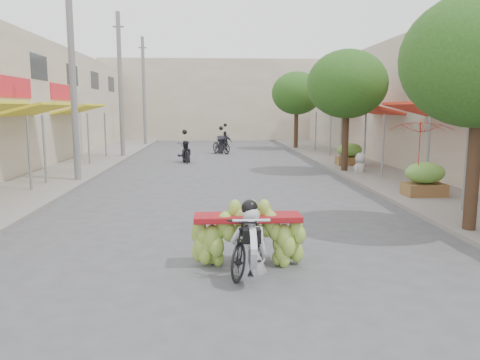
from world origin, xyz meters
name	(u,v)px	position (x,y,z in m)	size (l,w,h in m)	color
ground	(236,321)	(0.00, 0.00, 0.00)	(120.00, 120.00, 0.00)	#4E4E53
sidewalk_left	(61,171)	(-7.00, 15.00, 0.06)	(4.00, 60.00, 0.12)	gray
sidewalk_right	(372,169)	(7.00, 15.00, 0.06)	(4.00, 60.00, 0.12)	gray
far_building	(216,101)	(0.00, 38.00, 3.50)	(20.00, 6.00, 7.00)	#C5B49B
utility_pole_mid	(73,74)	(-5.40, 12.00, 4.03)	(0.60, 0.24, 8.00)	slate
utility_pole_far	(120,86)	(-5.40, 21.00, 4.03)	(0.60, 0.24, 8.00)	slate
utility_pole_back	(144,92)	(-5.40, 30.00, 4.03)	(0.60, 0.24, 8.00)	slate
street_tree_mid	(347,84)	(5.40, 14.00, 3.78)	(3.40, 3.40, 5.25)	#3A2719
street_tree_far	(297,93)	(5.40, 26.00, 3.78)	(3.40, 3.40, 5.25)	#3A2719
produce_crate_mid	(425,177)	(6.20, 8.00, 0.71)	(1.20, 0.88, 1.16)	brown
produce_crate_far	(349,152)	(6.20, 16.00, 0.71)	(1.20, 0.88, 1.16)	brown
banana_motorbike	(249,230)	(0.32, 1.96, 0.72)	(2.20, 1.90, 2.17)	black
market_umbrella	(422,119)	(5.92, 7.79, 2.47)	(2.50, 2.50, 1.75)	#B02017
pedestrian	(361,153)	(5.95, 13.53, 0.93)	(0.92, 0.87, 1.62)	silver
bg_motorbike_a	(185,148)	(-1.74, 18.53, 0.73)	(1.03, 1.88, 1.95)	black
bg_motorbike_b	(221,140)	(0.22, 23.11, 0.83)	(1.47, 1.81, 1.95)	black
bg_motorbike_c	(225,136)	(0.62, 28.52, 0.81)	(0.99, 1.55, 1.95)	black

